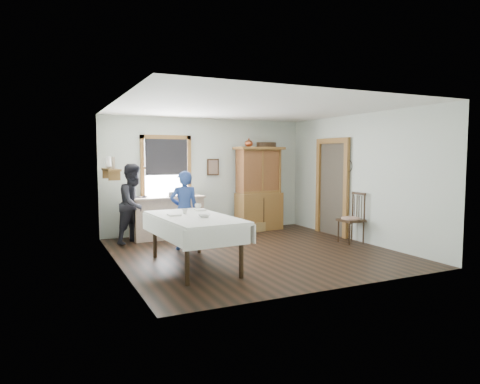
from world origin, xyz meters
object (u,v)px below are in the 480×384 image
at_px(work_counter, 167,217).
at_px(dining_table, 194,242).
at_px(wicker_basket, 256,227).
at_px(figure_dark, 134,207).
at_px(china_hutch, 259,189).
at_px(spindle_chair, 351,218).
at_px(woman_blue, 184,213).
at_px(pail, 237,228).

xyz_separation_m(work_counter, dining_table, (-0.29, -2.65, -0.04)).
bearing_deg(wicker_basket, figure_dark, -176.43).
distance_m(work_counter, dining_table, 2.67).
relative_size(china_hutch, spindle_chair, 1.91).
distance_m(woman_blue, figure_dark, 1.26).
distance_m(china_hutch, dining_table, 3.82).
bearing_deg(figure_dark, woman_blue, -86.27).
distance_m(work_counter, figure_dark, 0.88).
height_order(dining_table, spindle_chair, spindle_chair).
distance_m(china_hutch, woman_blue, 2.74).
relative_size(china_hutch, woman_blue, 1.44).
relative_size(spindle_chair, pail, 3.22).
bearing_deg(woman_blue, pail, -142.35).
bearing_deg(china_hutch, woman_blue, -152.63).
xyz_separation_m(dining_table, pail, (1.82, 2.24, -0.26)).
height_order(work_counter, woman_blue, woman_blue).
bearing_deg(china_hutch, pail, -152.72).
bearing_deg(spindle_chair, wicker_basket, 117.97).
bearing_deg(figure_dark, wicker_basket, -29.54).
bearing_deg(woman_blue, spindle_chair, 172.50).
relative_size(work_counter, dining_table, 0.77).
relative_size(work_counter, spindle_chair, 1.52).
relative_size(pail, wicker_basket, 0.89).
xyz_separation_m(dining_table, figure_dark, (-0.48, 2.35, 0.35)).
distance_m(wicker_basket, woman_blue, 2.57).
bearing_deg(work_counter, dining_table, -100.63).
bearing_deg(work_counter, china_hutch, -3.08).
height_order(spindle_chair, pail, spindle_chair).
bearing_deg(china_hutch, spindle_chair, -69.23).
bearing_deg(figure_dark, pail, -35.76).
xyz_separation_m(china_hutch, spindle_chair, (0.98, -2.26, -0.49)).
bearing_deg(dining_table, pail, 50.98).
bearing_deg(china_hutch, figure_dark, -176.14).
xyz_separation_m(work_counter, spindle_chair, (3.32, -2.20, 0.07)).
bearing_deg(figure_dark, china_hutch, -26.50).
bearing_deg(wicker_basket, dining_table, -134.19).
xyz_separation_m(china_hutch, pail, (-0.81, -0.47, -0.85)).
xyz_separation_m(pail, woman_blue, (-1.55, -0.90, 0.54)).
distance_m(china_hutch, figure_dark, 3.14).
relative_size(woman_blue, figure_dark, 0.92).
relative_size(pail, figure_dark, 0.21).
height_order(china_hutch, figure_dark, china_hutch).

